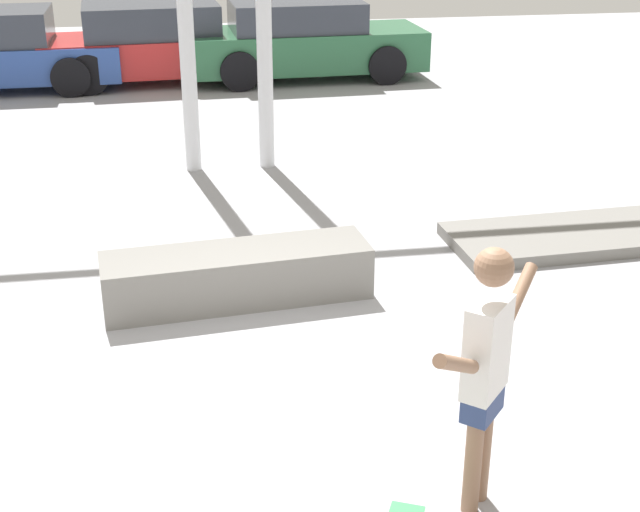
{
  "coord_description": "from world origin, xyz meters",
  "views": [
    {
      "loc": [
        -0.64,
        -5.5,
        3.69
      ],
      "look_at": [
        0.42,
        1.05,
        0.79
      ],
      "focal_mm": 50.0,
      "sensor_mm": 36.0,
      "label": 1
    }
  ],
  "objects_px": {
    "skateboarder": "(486,366)",
    "grind_box": "(237,275)",
    "parked_car_green": "(303,41)",
    "manual_pad": "(567,237)",
    "parked_car_red": "(160,44)"
  },
  "relations": [
    {
      "from": "skateboarder",
      "to": "parked_car_red",
      "type": "distance_m",
      "value": 12.74
    },
    {
      "from": "grind_box",
      "to": "manual_pad",
      "type": "relative_size",
      "value": 0.96
    },
    {
      "from": "grind_box",
      "to": "manual_pad",
      "type": "bearing_deg",
      "value": 12.64
    },
    {
      "from": "skateboarder",
      "to": "grind_box",
      "type": "bearing_deg",
      "value": 62.58
    },
    {
      "from": "manual_pad",
      "to": "skateboarder",
      "type": "bearing_deg",
      "value": -120.58
    },
    {
      "from": "manual_pad",
      "to": "parked_car_green",
      "type": "relative_size",
      "value": 0.57
    },
    {
      "from": "skateboarder",
      "to": "parked_car_green",
      "type": "height_order",
      "value": "skateboarder"
    },
    {
      "from": "grind_box",
      "to": "parked_car_green",
      "type": "xyz_separation_m",
      "value": [
        1.96,
        9.28,
        0.46
      ]
    },
    {
      "from": "grind_box",
      "to": "skateboarder",
      "type": "bearing_deg",
      "value": -68.31
    },
    {
      "from": "skateboarder",
      "to": "grind_box",
      "type": "xyz_separation_m",
      "value": [
        -1.25,
        3.14,
        -0.76
      ]
    },
    {
      "from": "grind_box",
      "to": "parked_car_red",
      "type": "distance_m",
      "value": 9.47
    },
    {
      "from": "parked_car_green",
      "to": "manual_pad",
      "type": "bearing_deg",
      "value": -81.49
    },
    {
      "from": "skateboarder",
      "to": "manual_pad",
      "type": "relative_size",
      "value": 0.69
    },
    {
      "from": "manual_pad",
      "to": "parked_car_green",
      "type": "bearing_deg",
      "value": 100.87
    },
    {
      "from": "parked_car_red",
      "to": "parked_car_green",
      "type": "bearing_deg",
      "value": -7.48
    }
  ]
}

